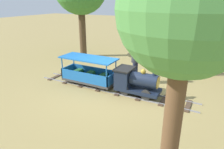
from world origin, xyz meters
TOP-DOWN VIEW (x-y plane):
  - ground_plane at (0.00, 0.00)m, footprint 60.00×60.00m
  - track at (0.00, 0.01)m, footprint 0.76×5.70m
  - locomotive at (0.00, 0.86)m, footprint 0.72×1.45m
  - passenger_car at (0.00, -0.89)m, footprint 0.82×2.00m
  - conductor_person at (-0.91, 0.50)m, footprint 0.30×0.30m
  - oak_tree_far at (3.07, 2.60)m, footprint 1.62×1.62m

SIDE VIEW (x-z plane):
  - ground_plane at x=0.00m, z-range 0.00..0.00m
  - track at x=0.00m, z-range 0.00..0.04m
  - passenger_car at x=0.00m, z-range -0.06..0.91m
  - locomotive at x=0.00m, z-range -0.01..0.97m
  - conductor_person at x=-0.91m, z-range 0.15..1.77m
  - oak_tree_far at x=3.07m, z-range 0.93..4.52m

